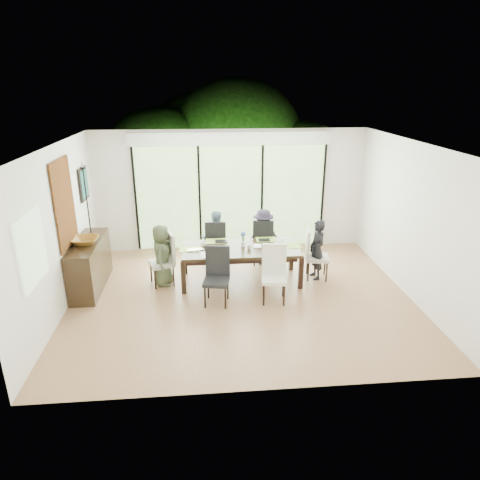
{
  "coord_description": "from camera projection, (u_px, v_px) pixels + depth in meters",
  "views": [
    {
      "loc": [
        -0.65,
        -6.83,
        3.63
      ],
      "look_at": [
        0.0,
        0.25,
        1.0
      ],
      "focal_mm": 32.0,
      "sensor_mm": 36.0,
      "label": 1
    }
  ],
  "objects": [
    {
      "name": "platter_base",
      "position": [
        212.0,
        254.0,
        7.75
      ],
      "size": [
        0.24,
        0.24,
        0.02
      ],
      "primitive_type": "cube",
      "color": "white",
      "rests_on": "table_top"
    },
    {
      "name": "deck",
      "position": [
        229.0,
        236.0,
        10.88
      ],
      "size": [
        6.0,
        1.8,
        0.1
      ],
      "primitive_type": "cube",
      "color": "brown",
      "rests_on": "ground"
    },
    {
      "name": "mullion_c",
      "position": [
        262.0,
        197.0,
        9.63
      ],
      "size": [
        0.05,
        0.04,
        2.3
      ],
      "primitive_type": "cube",
      "color": "black",
      "rests_on": "wall_back"
    },
    {
      "name": "rail_top",
      "position": [
        227.0,
        205.0,
        11.42
      ],
      "size": [
        6.0,
        0.08,
        0.06
      ],
      "primitive_type": "cube",
      "color": "brown",
      "rests_on": "deck"
    },
    {
      "name": "placemat_paper",
      "position": [
        212.0,
        254.0,
        7.76
      ],
      "size": [
        0.4,
        0.29,
        0.01
      ],
      "primitive_type": "cube",
      "color": "white",
      "rests_on": "table_top"
    },
    {
      "name": "book",
      "position": [
        253.0,
        246.0,
        8.15
      ],
      "size": [
        0.18,
        0.23,
        0.02
      ],
      "primitive_type": "imported",
      "rotation": [
        0.0,
        0.0,
        -0.16
      ],
      "color": "white",
      "rests_on": "table_top"
    },
    {
      "name": "cup_b",
      "position": [
        249.0,
        247.0,
        7.99
      ],
      "size": [
        0.13,
        0.13,
        0.08
      ],
      "primitive_type": "imported",
      "rotation": [
        0.0,
        0.0,
        2.2
      ],
      "color": "white",
      "rests_on": "table_top"
    },
    {
      "name": "wall_back",
      "position": [
        231.0,
        191.0,
        9.57
      ],
      "size": [
        6.0,
        0.02,
        2.7
      ],
      "primitive_type": "cube",
      "color": "white",
      "rests_on": "floor"
    },
    {
      "name": "foliage_left",
      "position": [
        159.0,
        166.0,
        11.89
      ],
      "size": [
        3.2,
        3.2,
        3.2
      ],
      "primitive_type": "sphere",
      "color": "#14380F",
      "rests_on": "ground"
    },
    {
      "name": "person_far_right",
      "position": [
        263.0,
        237.0,
        8.94
      ],
      "size": [
        0.59,
        0.42,
        1.18
      ],
      "primitive_type": "imported",
      "rotation": [
        0.0,
        0.0,
        3.28
      ],
      "color": "#231E2D",
      "rests_on": "floor"
    },
    {
      "name": "person_left_end",
      "position": [
        162.0,
        255.0,
        7.99
      ],
      "size": [
        0.42,
        0.59,
        1.18
      ],
      "primitive_type": "imported",
      "rotation": [
        0.0,
        0.0,
        1.43
      ],
      "color": "#455035",
      "rests_on": "floor"
    },
    {
      "name": "tablet_far_r",
      "position": [
        264.0,
        240.0,
        8.45
      ],
      "size": [
        0.22,
        0.16,
        0.01
      ],
      "primitive_type": "cube",
      "color": "black",
      "rests_on": "table_top"
    },
    {
      "name": "placemat_left",
      "position": [
        190.0,
        249.0,
        8.0
      ],
      "size": [
        0.4,
        0.29,
        0.01
      ],
      "primitive_type": "cube",
      "color": "#8FBD43",
      "rests_on": "table_top"
    },
    {
      "name": "placemat_far_r",
      "position": [
        266.0,
        239.0,
        8.51
      ],
      "size": [
        0.4,
        0.29,
        0.01
      ],
      "primitive_type": "cube",
      "color": "olive",
      "rests_on": "table_top"
    },
    {
      "name": "floor",
      "position": [
        241.0,
        297.0,
        7.69
      ],
      "size": [
        6.0,
        5.0,
        0.01
      ],
      "primitive_type": "cube",
      "color": "brown",
      "rests_on": "ground"
    },
    {
      "name": "papers",
      "position": [
        278.0,
        247.0,
        8.1
      ],
      "size": [
        0.27,
        0.2,
        0.0
      ],
      "primitive_type": "cube",
      "color": "white",
      "rests_on": "table_top"
    },
    {
      "name": "person_right_end",
      "position": [
        317.0,
        250.0,
        8.25
      ],
      "size": [
        0.42,
        0.6,
        1.18
      ],
      "primitive_type": "imported",
      "rotation": [
        0.0,
        0.0,
        -1.43
      ],
      "color": "black",
      "rests_on": "floor"
    },
    {
      "name": "chair_right_end",
      "position": [
        318.0,
        254.0,
        8.28
      ],
      "size": [
        0.49,
        0.49,
        1.01
      ],
      "primitive_type": null,
      "rotation": [
        0.0,
        0.0,
        1.39
      ],
      "color": "beige",
      "rests_on": "floor"
    },
    {
      "name": "side_window",
      "position": [
        32.0,
        249.0,
        5.8
      ],
      "size": [
        0.02,
        0.9,
        1.0
      ],
      "primitive_type": "cube",
      "color": "#8CAD7F",
      "rests_on": "wall_left"
    },
    {
      "name": "vase",
      "position": [
        243.0,
        244.0,
        8.12
      ],
      "size": [
        0.07,
        0.07,
        0.11
      ],
      "primitive_type": "cylinder",
      "color": "silver",
      "rests_on": "table_top"
    },
    {
      "name": "blinds_header",
      "position": [
        231.0,
        139.0,
        9.12
      ],
      "size": [
        4.4,
        0.06,
        0.28
      ],
      "primitive_type": "cube",
      "color": "white",
      "rests_on": "wall_back"
    },
    {
      "name": "chair_near_right",
      "position": [
        274.0,
        275.0,
        7.38
      ],
      "size": [
        0.47,
        0.47,
        1.01
      ],
      "primitive_type": null,
      "rotation": [
        0.0,
        0.0,
        -0.13
      ],
      "color": "white",
      "rests_on": "floor"
    },
    {
      "name": "hyacinth_blooms",
      "position": [
        243.0,
        234.0,
        8.05
      ],
      "size": [
        0.1,
        0.1,
        0.1
      ],
      "primitive_type": "sphere",
      "color": "#475EB3",
      "rests_on": "table_top"
    },
    {
      "name": "art_frame",
      "position": [
        83.0,
        184.0,
        8.42
      ],
      "size": [
        0.03,
        0.55,
        0.65
      ],
      "primitive_type": "cube",
      "color": "black",
      "rests_on": "wall_left"
    },
    {
      "name": "chair_far_right",
      "position": [
        263.0,
        240.0,
        8.99
      ],
      "size": [
        0.47,
        0.47,
        1.01
      ],
      "primitive_type": null,
      "rotation": [
        0.0,
        0.0,
        3.01
      ],
      "color": "black",
      "rests_on": "floor"
    },
    {
      "name": "table_leg_bl",
      "position": [
        185.0,
        259.0,
        8.52
      ],
      "size": [
        0.08,
        0.08,
        0.63
      ],
      "primitive_type": "cube",
      "color": "black",
      "rests_on": "floor"
    },
    {
      "name": "mullion_a",
      "position": [
        136.0,
        200.0,
        9.39
      ],
      "size": [
        0.05,
        0.04,
        2.3
      ],
      "primitive_type": "cube",
      "color": "black",
      "rests_on": "wall_back"
    },
    {
      "name": "placemat_far_l",
      "position": [
        216.0,
        241.0,
        8.42
      ],
      "size": [
        0.4,
        0.29,
        0.01
      ],
      "primitive_type": "cube",
      "color": "#8FB13F",
      "rests_on": "table_top"
    },
    {
      "name": "table_apron",
      "position": [
        241.0,
        253.0,
        8.12
      ],
      "size": [
        2.02,
        0.82,
        0.09
      ],
      "primitive_type": "cube",
      "color": "black",
      "rests_on": "floor"
    },
    {
      "name": "art_canvas",
      "position": [
        84.0,
        184.0,
        8.42
      ],
      "size": [
        0.01,
        0.45,
        0.55
      ],
      "primitive_type": "cube",
      "color": "#164848",
      "rests_on": "wall_left"
    },
    {
      "name": "placemat_right",
      "position": [
        290.0,
        246.0,
        8.17
      ],
      "size": [
        0.4,
        0.29,
        0.01
      ],
      "primitive_type": "cube",
      "color": "#78A73B",
      "rests_on": "table_top"
    },
    {
      "name": "glass_doors",
      "position": [
        231.0,
        198.0,
        9.58
      ],
      "size": [
        4.2,
        0.02,
        2.3
      ],
      "primitive_type": "cube",
      "color": "#598C3F",
      "rests_on": "wall_back"
    },
    {
      "name": "platter_snacks",
      "position": [
        212.0,
        253.0,
        7.75
      ],
      "size": [
        0.18,
        0.18,
        0.01
      ],
      "primitive_type": "cube",
      "color": "orange",
      "rests_on": "table_top"
    },
    {
      "name": "sideboard",
      "position": [
        90.0,
        265.0,
        7.92
      ],
      "size": [
        0.45,
        1.61,
        0.91
      ],
      "primitive_type": "cube",
      "color": "black",
      "rests_on": "floor"
    },
    {
      "name": "wall_left",
      "position": [
        58.0,
        231.0,
        6.96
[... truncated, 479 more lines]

